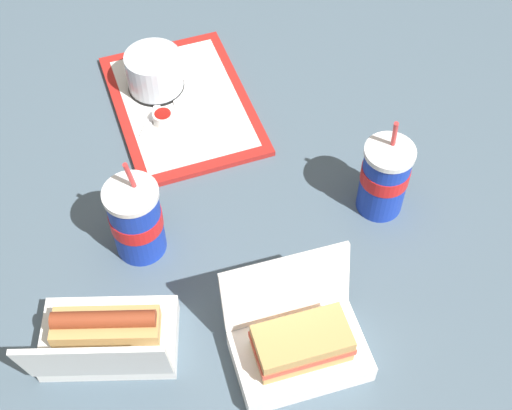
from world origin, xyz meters
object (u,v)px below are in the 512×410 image
(cake_container, at_px, (154,73))
(soda_cup_right, at_px, (384,177))
(food_tray, at_px, (182,104))
(soda_cup_left, at_px, (136,220))
(ketchup_cup, at_px, (163,118))
(clamshell_hotdog_front, at_px, (107,337))
(plastic_fork, at_px, (152,116))
(clamshell_sandwich_corner, at_px, (299,345))

(cake_container, height_order, soda_cup_right, soda_cup_right)
(food_tray, xyz_separation_m, cake_container, (0.06, 0.03, 0.05))
(soda_cup_right, bearing_deg, cake_container, 30.21)
(soda_cup_left, bearing_deg, food_tray, -33.63)
(cake_container, relative_size, ketchup_cup, 2.84)
(food_tray, relative_size, soda_cup_right, 1.89)
(cake_container, distance_m, clamshell_hotdog_front, 0.57)
(ketchup_cup, xyz_separation_m, clamshell_hotdog_front, (-0.41, 0.24, 0.01))
(plastic_fork, bearing_deg, clamshell_sandwich_corner, -137.66)
(cake_container, xyz_separation_m, clamshell_hotdog_front, (-0.51, 0.27, -0.01))
(food_tray, distance_m, plastic_fork, 0.07)
(cake_container, relative_size, clamshell_hotdog_front, 0.45)
(soda_cup_right, bearing_deg, plastic_fork, 38.83)
(cake_container, height_order, soda_cup_left, soda_cup_left)
(soda_cup_right, relative_size, soda_cup_left, 0.99)
(food_tray, distance_m, cake_container, 0.08)
(food_tray, bearing_deg, clamshell_sandwich_corner, 175.98)
(clamshell_sandwich_corner, bearing_deg, clamshell_hotdog_front, 62.05)
(cake_container, bearing_deg, plastic_fork, 153.88)
(food_tray, height_order, clamshell_hotdog_front, clamshell_hotdog_front)
(soda_cup_right, distance_m, soda_cup_left, 0.43)
(clamshell_sandwich_corner, height_order, soda_cup_right, soda_cup_right)
(clamshell_hotdog_front, distance_m, soda_cup_left, 0.20)
(food_tray, bearing_deg, plastic_fork, 102.40)
(ketchup_cup, distance_m, clamshell_sandwich_corner, 0.55)
(food_tray, xyz_separation_m, ketchup_cup, (-0.04, 0.05, 0.02))
(ketchup_cup, bearing_deg, soda_cup_left, 151.15)
(plastic_fork, distance_m, clamshell_hotdog_front, 0.49)
(clamshell_sandwich_corner, height_order, soda_cup_left, soda_cup_left)
(food_tray, bearing_deg, soda_cup_right, -149.29)
(ketchup_cup, relative_size, clamshell_hotdog_front, 0.16)
(soda_cup_right, bearing_deg, clamshell_sandwich_corner, 126.99)
(soda_cup_right, bearing_deg, food_tray, 30.71)
(plastic_fork, bearing_deg, soda_cup_right, -101.59)
(cake_container, bearing_deg, clamshell_hotdog_front, 152.27)
(cake_container, distance_m, soda_cup_right, 0.51)
(ketchup_cup, height_order, soda_cup_left, soda_cup_left)
(cake_container, xyz_separation_m, ketchup_cup, (-0.10, 0.02, -0.03))
(clamshell_sandwich_corner, xyz_separation_m, soda_cup_right, (0.20, -0.27, 0.03))
(cake_container, bearing_deg, soda_cup_left, 155.45)
(clamshell_sandwich_corner, xyz_separation_m, soda_cup_left, (0.30, 0.15, 0.03))
(ketchup_cup, xyz_separation_m, soda_cup_right, (-0.34, -0.28, 0.05))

